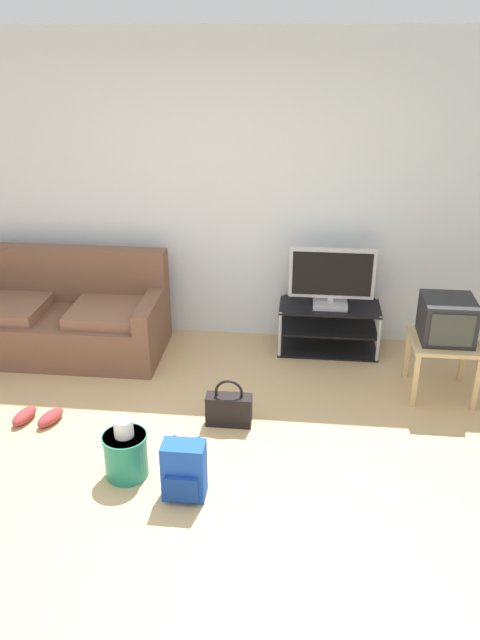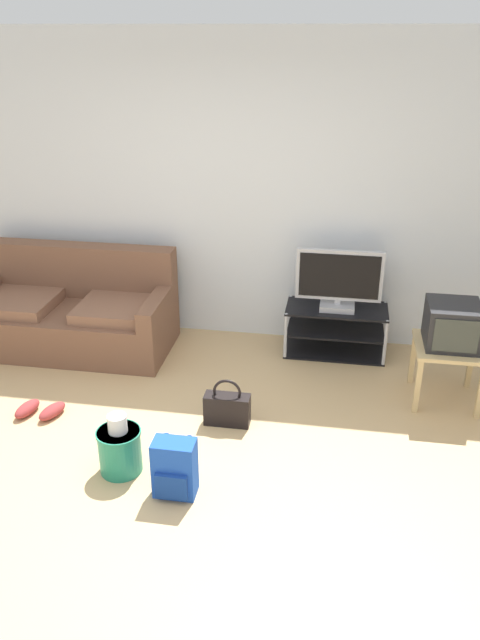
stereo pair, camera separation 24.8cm
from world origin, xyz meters
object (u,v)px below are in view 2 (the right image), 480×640
(tv_stand, at_px, (335,330))
(cleaning_bucket, at_px, (120,448))
(flat_tv, at_px, (339,281))
(crt_tv, at_px, (452,325))
(backpack, at_px, (175,469))
(sneakers_pair, at_px, (40,410))
(side_table, at_px, (448,354))
(handbag, at_px, (227,408))
(couch, at_px, (73,313))

(tv_stand, xyz_separation_m, cleaning_bucket, (-1.34, -1.93, -0.04))
(flat_tv, bearing_deg, crt_tv, -35.72)
(backpack, bearing_deg, crt_tv, 59.86)
(cleaning_bucket, bearing_deg, backpack, -21.43)
(flat_tv, xyz_separation_m, crt_tv, (0.87, -0.62, -0.06))
(flat_tv, bearing_deg, sneakers_pair, -147.47)
(backpack, bearing_deg, sneakers_pair, 172.02)
(side_table, bearing_deg, handbag, -159.06)
(crt_tv, bearing_deg, tv_stand, 143.31)
(side_table, relative_size, sneakers_pair, 1.36)
(cleaning_bucket, bearing_deg, tv_stand, 55.21)
(couch, distance_m, flat_tv, 2.41)
(handbag, distance_m, sneakers_pair, 1.43)
(flat_tv, relative_size, handbag, 1.99)
(backpack, distance_m, sneakers_pair, 1.43)
(handbag, relative_size, sneakers_pair, 0.98)
(flat_tv, relative_size, crt_tv, 1.82)
(couch, distance_m, cleaning_bucket, 1.99)
(crt_tv, relative_size, handbag, 1.09)
(crt_tv, xyz_separation_m, handbag, (-1.61, -0.63, -0.51))
(couch, height_order, sneakers_pair, couch)
(side_table, relative_size, backpack, 1.33)
(crt_tv, height_order, sneakers_pair, crt_tv)
(crt_tv, xyz_separation_m, backpack, (-1.79, -1.45, -0.45))
(handbag, bearing_deg, cleaning_bucket, -132.35)
(tv_stand, xyz_separation_m, side_table, (0.87, -0.66, 0.18))
(cleaning_bucket, bearing_deg, couch, 121.15)
(side_table, bearing_deg, crt_tv, 90.00)
(crt_tv, distance_m, handbag, 1.81)
(cleaning_bucket, distance_m, sneakers_pair, 0.99)
(side_table, xyz_separation_m, crt_tv, (-0.00, 0.02, 0.24))
(backpack, bearing_deg, cleaning_bucket, 179.52)
(crt_tv, xyz_separation_m, sneakers_pair, (-3.04, -0.76, -0.60))
(tv_stand, relative_size, cleaning_bucket, 2.08)
(handbag, height_order, sneakers_pair, handbag)
(couch, bearing_deg, flat_tv, 5.14)
(crt_tv, distance_m, cleaning_bucket, 2.60)
(side_table, distance_m, crt_tv, 0.24)
(couch, xyz_separation_m, crt_tv, (3.23, -0.41, 0.32))
(side_table, xyz_separation_m, backpack, (-1.79, -1.43, -0.21))
(cleaning_bucket, bearing_deg, side_table, 29.89)
(side_table, height_order, backpack, side_table)
(flat_tv, height_order, backpack, flat_tv)
(tv_stand, height_order, handbag, tv_stand)
(couch, height_order, handbag, couch)
(tv_stand, distance_m, cleaning_bucket, 2.35)
(flat_tv, distance_m, sneakers_pair, 2.66)
(flat_tv, xyz_separation_m, handbag, (-0.75, -1.26, -0.57))
(tv_stand, relative_size, flat_tv, 1.20)
(side_table, distance_m, backpack, 2.30)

